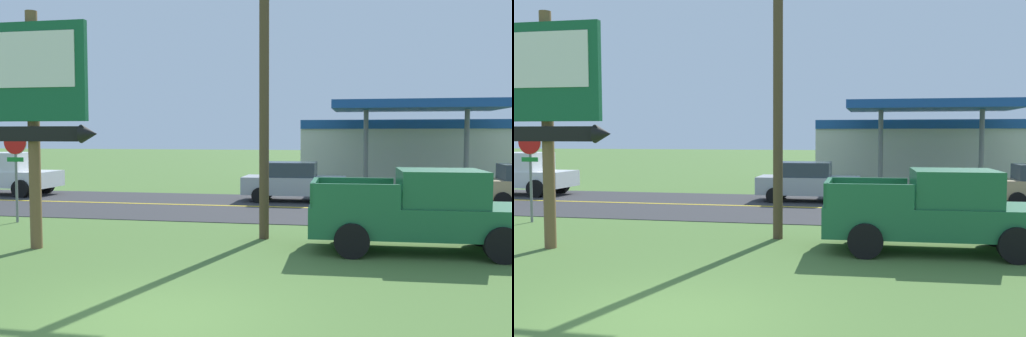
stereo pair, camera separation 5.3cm
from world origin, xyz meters
TOP-DOWN VIEW (x-y plane):
  - ground_plane at (0.00, 0.00)m, footprint 180.00×180.00m
  - road_asphalt at (0.00, 13.00)m, footprint 140.00×8.00m
  - road_centre_line at (0.00, 13.00)m, footprint 126.00×0.20m
  - motel_sign at (-4.75, 4.31)m, footprint 3.24×0.54m
  - stop_sign at (-7.71, 7.93)m, footprint 0.80×0.08m
  - utility_pole at (0.46, 6.72)m, footprint 2.14×0.26m
  - gas_station at (5.63, 26.09)m, footprint 12.00×11.50m
  - pickup_green_parked_on_lawn at (4.46, 5.79)m, footprint 5.26×2.36m
  - pickup_white_on_road at (-13.21, 15.00)m, footprint 5.20×2.24m
  - car_silver_near_lane at (0.24, 15.00)m, footprint 4.20×2.00m

SIDE VIEW (x-z plane):
  - ground_plane at x=0.00m, z-range 0.00..0.00m
  - road_asphalt at x=0.00m, z-range 0.00..0.02m
  - road_centre_line at x=0.00m, z-range 0.02..0.03m
  - car_silver_near_lane at x=0.24m, z-range 0.01..1.65m
  - pickup_green_parked_on_lawn at x=4.46m, z-range -0.02..1.94m
  - pickup_white_on_road at x=-13.21m, z-range -0.02..1.94m
  - gas_station at x=5.63m, z-range -0.26..4.14m
  - stop_sign at x=-7.71m, z-range 0.55..3.50m
  - motel_sign at x=-4.75m, z-range 0.92..6.67m
  - utility_pole at x=0.46m, z-range 0.33..9.30m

